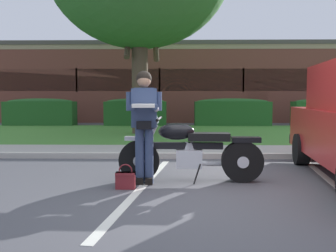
% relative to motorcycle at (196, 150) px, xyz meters
% --- Properties ---
extents(ground_plane, '(140.00, 140.00, 0.00)m').
position_rel_motorcycle_xyz_m(ground_plane, '(0.24, -0.60, -0.49)').
color(ground_plane, '#4C4C51').
extents(curb_strip, '(60.00, 0.20, 0.12)m').
position_rel_motorcycle_xyz_m(curb_strip, '(0.24, 2.20, -0.43)').
color(curb_strip, '#ADA89E').
rests_on(curb_strip, ground).
extents(concrete_walk, '(60.00, 1.50, 0.08)m').
position_rel_motorcycle_xyz_m(concrete_walk, '(0.24, 3.05, -0.45)').
color(concrete_walk, '#ADA89E').
rests_on(concrete_walk, ground).
extents(grass_lawn, '(60.00, 6.90, 0.06)m').
position_rel_motorcycle_xyz_m(grass_lawn, '(0.24, 7.24, -0.46)').
color(grass_lawn, '#478433').
rests_on(grass_lawn, ground).
extents(stall_stripe_0, '(0.72, 4.38, 0.01)m').
position_rel_motorcycle_xyz_m(stall_stripe_0, '(-0.80, -0.40, -0.49)').
color(stall_stripe_0, silver).
rests_on(stall_stripe_0, ground).
extents(motorcycle, '(2.24, 0.82, 1.26)m').
position_rel_motorcycle_xyz_m(motorcycle, '(0.00, 0.00, 0.00)').
color(motorcycle, black).
rests_on(motorcycle, ground).
extents(rider_person, '(0.54, 0.60, 1.70)m').
position_rel_motorcycle_xyz_m(rider_person, '(-0.78, -0.17, 0.52)').
color(rider_person, black).
rests_on(rider_person, ground).
extents(handbag, '(0.28, 0.13, 0.36)m').
position_rel_motorcycle_xyz_m(handbag, '(-1.03, -0.50, -0.34)').
color(handbag, maroon).
rests_on(handbag, ground).
extents(hedge_left, '(3.09, 0.90, 1.24)m').
position_rel_motorcycle_xyz_m(hedge_left, '(-6.33, 10.85, 0.16)').
color(hedge_left, '#235623').
rests_on(hedge_left, ground).
extents(hedge_center_left, '(2.71, 0.90, 1.24)m').
position_rel_motorcycle_xyz_m(hedge_center_left, '(-2.07, 10.85, 0.16)').
color(hedge_center_left, '#235623').
rests_on(hedge_center_left, ground).
extents(hedge_center_right, '(3.30, 0.90, 1.24)m').
position_rel_motorcycle_xyz_m(hedge_center_right, '(2.20, 10.85, 0.16)').
color(hedge_center_right, '#235623').
rests_on(hedge_center_right, ground).
extents(hedge_right, '(3.19, 0.90, 1.24)m').
position_rel_motorcycle_xyz_m(hedge_right, '(6.46, 10.85, 0.16)').
color(hedge_right, '#235623').
rests_on(hedge_right, ground).
extents(brick_building, '(24.65, 9.18, 4.10)m').
position_rel_motorcycle_xyz_m(brick_building, '(-1.10, 17.54, 1.56)').
color(brick_building, brown).
rests_on(brick_building, ground).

